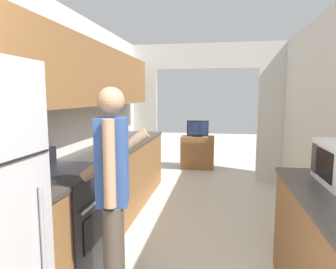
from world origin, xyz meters
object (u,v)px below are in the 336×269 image
(tv_cabinet, at_px, (198,152))
(person, at_px, (113,196))
(television, at_px, (198,129))
(range_oven, at_px, (64,222))

(tv_cabinet, bearing_deg, person, -93.37)
(person, xyz_separation_m, television, (0.26, 4.43, -0.01))
(tv_cabinet, bearing_deg, range_oven, -101.89)
(television, bearing_deg, range_oven, -102.01)
(range_oven, relative_size, tv_cabinet, 1.51)
(person, bearing_deg, tv_cabinet, -16.04)
(range_oven, bearing_deg, person, -31.75)
(range_oven, height_order, television, range_oven)
(range_oven, xyz_separation_m, tv_cabinet, (0.86, 4.11, -0.12))
(range_oven, xyz_separation_m, television, (0.86, 4.06, 0.39))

